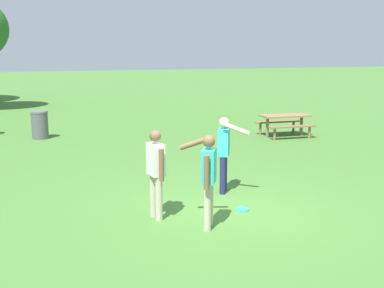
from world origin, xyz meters
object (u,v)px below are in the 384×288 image
(person_thrower, at_px, (224,149))
(person_bystander, at_px, (156,168))
(trash_can_beside_table, at_px, (40,125))
(frisbee, at_px, (242,209))
(person_catcher, at_px, (208,174))
(picnic_table_near, at_px, (285,121))

(person_thrower, height_order, person_bystander, same)
(trash_can_beside_table, bearing_deg, person_thrower, -65.97)
(frisbee, height_order, trash_can_beside_table, trash_can_beside_table)
(person_catcher, height_order, picnic_table_near, person_catcher)
(trash_can_beside_table, bearing_deg, frisbee, -69.55)
(person_thrower, relative_size, trash_can_beside_table, 1.71)
(person_bystander, bearing_deg, picnic_table_near, 46.41)
(frisbee, bearing_deg, person_thrower, 84.23)
(person_catcher, distance_m, picnic_table_near, 9.47)
(picnic_table_near, bearing_deg, person_catcher, -127.20)
(person_thrower, xyz_separation_m, trash_can_beside_table, (-3.55, 7.97, -0.48))
(person_catcher, distance_m, frisbee, 1.51)
(person_bystander, bearing_deg, person_catcher, -47.12)
(picnic_table_near, relative_size, trash_can_beside_table, 1.82)
(person_thrower, relative_size, frisbee, 6.20)
(frisbee, xyz_separation_m, trash_can_beside_table, (-3.43, 9.19, 0.47))
(person_thrower, distance_m, frisbee, 1.55)
(person_catcher, relative_size, frisbee, 6.20)
(person_bystander, height_order, trash_can_beside_table, person_bystander)
(person_thrower, relative_size, picnic_table_near, 0.94)
(frisbee, distance_m, trash_can_beside_table, 9.82)
(person_thrower, bearing_deg, person_catcher, -119.82)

